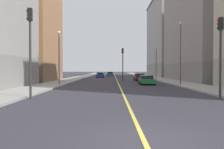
% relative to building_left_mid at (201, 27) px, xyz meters
% --- Properties ---
extents(ground_plane, '(400.00, 400.00, 0.00)m').
position_rel_building_left_mid_xyz_m(ground_plane, '(-15.36, -37.47, -9.76)').
color(ground_plane, '#34313A').
rests_on(ground_plane, ground).
extents(sidewalk_left, '(3.98, 168.00, 0.15)m').
position_rel_building_left_mid_xyz_m(sidewalk_left, '(-6.23, 11.53, -9.69)').
color(sidewalk_left, '#9E9B93').
rests_on(sidewalk_left, ground).
extents(sidewalk_right, '(3.98, 168.00, 0.15)m').
position_rel_building_left_mid_xyz_m(sidewalk_right, '(-24.49, 11.53, -9.69)').
color(sidewalk_right, '#9E9B93').
rests_on(sidewalk_right, ground).
extents(lane_center_stripe, '(0.16, 154.00, 0.01)m').
position_rel_building_left_mid_xyz_m(lane_center_stripe, '(-15.36, 11.53, -9.76)').
color(lane_center_stripe, '#E5D14C').
rests_on(lane_center_stripe, ground).
extents(building_left_mid, '(8.77, 24.48, 19.51)m').
position_rel_building_left_mid_xyz_m(building_left_mid, '(0.00, 0.00, 0.00)').
color(building_left_mid, slate).
rests_on(building_left_mid, ground).
extents(building_left_far, '(8.77, 25.81, 22.73)m').
position_rel_building_left_mid_xyz_m(building_left_far, '(0.00, 27.72, 1.61)').
color(building_left_far, gray).
rests_on(building_left_far, ground).
extents(building_right_midblock, '(8.77, 14.81, 23.55)m').
position_rel_building_left_mid_xyz_m(building_right_midblock, '(-30.71, -1.44, 2.02)').
color(building_right_midblock, '#8F6B4F').
rests_on(building_right_midblock, ground).
extents(traffic_light_left_near, '(0.40, 0.32, 5.78)m').
position_rel_building_left_mid_xyz_m(traffic_light_left_near, '(-8.63, -27.48, -6.01)').
color(traffic_light_left_near, '#2D2D2D').
rests_on(traffic_light_left_near, ground).
extents(traffic_light_right_near, '(0.40, 0.32, 6.43)m').
position_rel_building_left_mid_xyz_m(traffic_light_right_near, '(-22.11, -27.48, -5.63)').
color(traffic_light_right_near, '#2D2D2D').
rests_on(traffic_light_right_near, ground).
extents(traffic_light_median_far, '(0.40, 0.32, 5.81)m').
position_rel_building_left_mid_xyz_m(traffic_light_median_far, '(-14.43, -1.87, -5.99)').
color(traffic_light_median_far, '#2D2D2D').
rests_on(traffic_light_median_far, ground).
extents(street_lamp_left_near, '(0.36, 0.36, 7.99)m').
position_rel_building_left_mid_xyz_m(street_lamp_left_near, '(-7.62, -13.77, -4.84)').
color(street_lamp_left_near, '#4C4C51').
rests_on(street_lamp_left_near, ground).
extents(street_lamp_right_near, '(0.36, 0.36, 6.87)m').
position_rel_building_left_mid_xyz_m(street_lamp_right_near, '(-23.10, -13.38, -5.43)').
color(street_lamp_right_near, '#4C4C51').
rests_on(street_lamp_right_near, ground).
extents(street_lamp_left_far, '(0.36, 0.36, 6.34)m').
position_rel_building_left_mid_xyz_m(street_lamp_left_far, '(-7.62, 3.45, -5.71)').
color(street_lamp_left_far, '#4C4C51').
rests_on(street_lamp_left_far, ground).
extents(car_green, '(1.97, 4.61, 1.26)m').
position_rel_building_left_mid_xyz_m(car_green, '(-11.51, -10.81, -9.15)').
color(car_green, '#1E6B38').
rests_on(car_green, ground).
extents(car_blue, '(1.91, 4.53, 1.29)m').
position_rel_building_left_mid_xyz_m(car_blue, '(-19.38, 18.25, -9.14)').
color(car_blue, '#23389E').
rests_on(car_blue, ground).
extents(car_teal, '(1.96, 4.20, 1.35)m').
position_rel_building_left_mid_xyz_m(car_teal, '(-16.90, 29.71, -9.09)').
color(car_teal, '#196670').
rests_on(car_teal, ground).
extents(car_maroon, '(1.93, 4.39, 1.35)m').
position_rel_building_left_mid_xyz_m(car_maroon, '(-11.23, 0.13, -9.11)').
color(car_maroon, maroon).
rests_on(car_maroon, ground).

